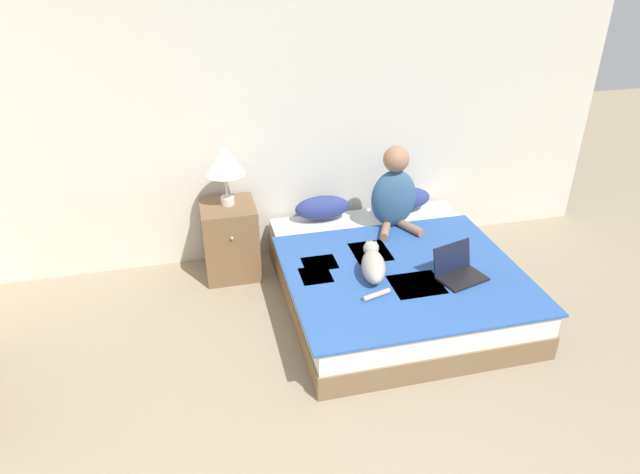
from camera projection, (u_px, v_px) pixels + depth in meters
name	position (u px, v px, depth m)	size (l,w,h in m)	color
wall_back	(276.00, 114.00, 4.68)	(5.95, 0.05, 2.55)	beige
bed	(394.00, 280.00, 4.49)	(1.74, 1.90, 0.38)	brown
pillow_near	(322.00, 208.00, 4.96)	(0.48, 0.22, 0.20)	navy
pillow_far	(404.00, 199.00, 5.12)	(0.48, 0.22, 0.20)	navy
person_sitting	(394.00, 193.00, 4.75)	(0.39, 0.38, 0.71)	#33567A
cat_tabby	(373.00, 264.00, 4.16)	(0.30, 0.58, 0.18)	#A8A399
laptop_open	(459.00, 271.00, 4.16)	(0.40, 0.35, 0.23)	black
nightstand	(230.00, 240.00, 4.79)	(0.44, 0.47, 0.64)	brown
table_lamp	(224.00, 162.00, 4.48)	(0.32, 0.32, 0.49)	beige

